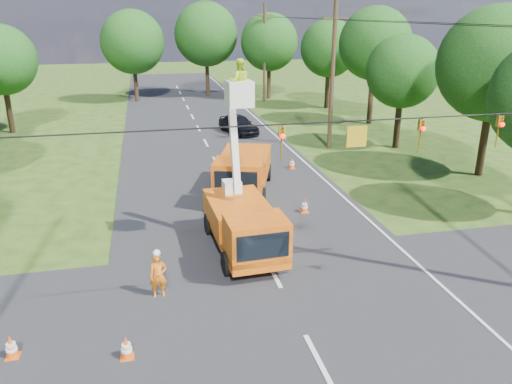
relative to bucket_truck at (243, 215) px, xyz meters
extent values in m
plane|color=#244414|center=(0.70, 12.92, -1.59)|extent=(140.00, 140.00, 0.00)
cube|color=black|center=(0.70, 12.92, -1.59)|extent=(12.00, 100.00, 0.06)
cube|color=black|center=(0.70, -5.08, -1.59)|extent=(56.00, 10.00, 0.07)
cube|color=silver|center=(6.30, 12.92, -1.59)|extent=(0.12, 90.00, 0.02)
cube|color=orange|center=(-0.01, 0.16, -0.88)|extent=(2.46, 6.05, 0.45)
cube|color=orange|center=(0.09, -1.97, -0.11)|extent=(2.26, 1.79, 1.49)
cube|color=black|center=(0.13, -2.81, -0.06)|extent=(1.89, 0.15, 0.94)
cube|color=orange|center=(-0.05, 0.95, -0.25)|extent=(2.50, 3.78, 0.99)
cylinder|color=black|center=(-0.96, -1.77, -1.14)|extent=(0.36, 0.93, 0.91)
cylinder|color=black|center=(1.12, -1.67, -1.14)|extent=(0.36, 0.93, 0.91)
cylinder|color=black|center=(-1.14, 2.00, -1.14)|extent=(0.36, 0.93, 0.91)
cylinder|color=black|center=(0.94, 2.09, -1.14)|extent=(0.36, 0.93, 0.91)
cube|color=silver|center=(-0.10, 2.05, 0.49)|extent=(0.78, 0.78, 0.55)
cube|color=silver|center=(-0.07, 1.50, 2.67)|extent=(0.34, 1.34, 4.30)
cube|color=silver|center=(-0.02, 0.46, 4.71)|extent=(0.99, 0.99, 0.94)
imported|color=#C6E526|center=(-0.02, 0.46, 5.17)|extent=(0.80, 0.62, 1.62)
cube|color=orange|center=(1.40, 6.95, -0.82)|extent=(4.22, 6.84, 0.48)
cube|color=orange|center=(0.69, 4.76, 0.01)|extent=(2.80, 2.46, 1.61)
cube|color=black|center=(0.41, 3.89, 0.07)|extent=(1.96, 0.69, 1.02)
cube|color=orange|center=(1.66, 7.77, -0.15)|extent=(3.61, 4.55, 1.07)
cylinder|color=black|center=(-0.30, 5.36, -1.10)|extent=(0.63, 1.04, 0.99)
cylinder|color=black|center=(1.84, 4.67, -1.10)|extent=(0.63, 1.04, 0.99)
cylinder|color=black|center=(0.95, 9.24, -1.10)|extent=(0.63, 1.04, 0.99)
cylinder|color=black|center=(3.09, 8.55, -1.10)|extent=(0.63, 1.04, 0.99)
imported|color=#FF9E15|center=(-3.47, -2.75, -0.78)|extent=(0.60, 0.40, 1.64)
imported|color=black|center=(3.67, 20.59, -0.84)|extent=(3.01, 4.73, 1.50)
cone|color=#E24D0B|center=(0.98, 1.35, -1.21)|extent=(0.36, 0.36, 0.70)
cube|color=#E24D0B|center=(0.98, 1.35, -1.55)|extent=(0.38, 0.38, 0.04)
cylinder|color=white|center=(0.98, 1.35, -1.15)|extent=(0.26, 0.26, 0.09)
cylinder|color=white|center=(0.98, 1.35, -1.30)|extent=(0.31, 0.31, 0.09)
cone|color=#E24D0B|center=(3.67, 3.42, -1.21)|extent=(0.36, 0.36, 0.70)
cube|color=#E24D0B|center=(3.67, 3.42, -1.55)|extent=(0.38, 0.38, 0.04)
cylinder|color=white|center=(3.67, 3.42, -1.15)|extent=(0.26, 0.26, 0.09)
cylinder|color=white|center=(3.67, 3.42, -1.30)|extent=(0.31, 0.31, 0.09)
cone|color=#E24D0B|center=(-4.49, -5.84, -1.21)|extent=(0.36, 0.36, 0.70)
cube|color=#E24D0B|center=(-4.49, -5.84, -1.55)|extent=(0.38, 0.38, 0.04)
cylinder|color=white|center=(-4.49, -5.84, -1.15)|extent=(0.26, 0.26, 0.09)
cylinder|color=white|center=(-4.49, -5.84, -1.30)|extent=(0.31, 0.31, 0.09)
cone|color=#E24D0B|center=(-7.64, -5.11, -1.21)|extent=(0.36, 0.36, 0.70)
cube|color=#E24D0B|center=(-7.64, -5.11, -1.55)|extent=(0.38, 0.38, 0.04)
cylinder|color=white|center=(-7.64, -5.11, -1.15)|extent=(0.26, 0.26, 0.09)
cylinder|color=white|center=(-7.64, -5.11, -1.30)|extent=(0.31, 0.31, 0.09)
cone|color=#E24D0B|center=(5.12, 10.46, -1.21)|extent=(0.36, 0.36, 0.70)
cube|color=#E24D0B|center=(5.12, 10.46, -1.55)|extent=(0.38, 0.38, 0.04)
cylinder|color=white|center=(5.12, 10.46, -1.15)|extent=(0.26, 0.26, 0.09)
cylinder|color=white|center=(5.12, 10.46, -1.30)|extent=(0.31, 0.31, 0.09)
cylinder|color=#4C3823|center=(9.20, 14.92, 3.41)|extent=(0.30, 0.30, 10.00)
cube|color=#4C3823|center=(9.20, 14.92, 7.21)|extent=(1.80, 0.12, 0.12)
cylinder|color=#4C3823|center=(9.20, 34.92, 3.41)|extent=(0.30, 0.30, 10.00)
cube|color=#4C3823|center=(9.20, 34.92, 7.21)|extent=(1.80, 0.12, 0.12)
cylinder|color=black|center=(0.20, -5.08, 4.71)|extent=(18.00, 0.04, 0.04)
cube|color=#AF8B15|center=(2.30, -5.08, 4.26)|extent=(0.60, 0.05, 0.60)
imported|color=#AF8B15|center=(0.10, -5.08, 4.16)|extent=(0.16, 0.20, 1.00)
sphere|color=#FF0C0C|center=(0.10, -5.20, 4.41)|extent=(0.14, 0.14, 0.14)
imported|color=#AF8B15|center=(4.30, -5.08, 4.16)|extent=(0.16, 0.20, 1.00)
sphere|color=#FF0C0C|center=(4.30, -5.20, 4.41)|extent=(0.14, 0.14, 0.14)
imported|color=#AF8B15|center=(6.90, -5.08, 4.16)|extent=(0.16, 0.20, 1.00)
sphere|color=#FF0C0C|center=(6.90, -5.20, 4.41)|extent=(0.14, 0.14, 0.14)
cylinder|color=#382616|center=(-14.10, 24.92, 0.43)|extent=(0.44, 0.44, 4.05)
sphere|color=#0F3810|center=(-14.10, 24.92, 4.11)|extent=(5.40, 5.40, 5.40)
cylinder|color=#382616|center=(15.70, 6.92, 0.69)|extent=(0.44, 0.44, 4.58)
sphere|color=#0F3810|center=(15.70, 6.92, 4.85)|extent=(6.40, 6.40, 6.40)
cylinder|color=#382616|center=(13.90, 13.92, 0.30)|extent=(0.44, 0.44, 3.78)
sphere|color=#0F3810|center=(13.90, 13.92, 3.74)|extent=(5.00, 5.00, 5.00)
cylinder|color=#382616|center=(15.50, 21.92, 0.78)|extent=(0.44, 0.44, 4.75)
sphere|color=#0F3810|center=(15.50, 21.92, 5.10)|extent=(6.00, 6.00, 6.00)
cylinder|color=#382616|center=(14.50, 29.92, 0.47)|extent=(0.44, 0.44, 4.14)
sphere|color=#0F3810|center=(14.50, 29.92, 4.23)|extent=(5.60, 5.60, 5.60)
cylinder|color=#382616|center=(-4.30, 37.92, 0.61)|extent=(0.44, 0.44, 4.40)
sphere|color=#0F3810|center=(-4.30, 37.92, 4.61)|extent=(6.60, 6.60, 6.60)
cylinder|color=#382616|center=(3.70, 39.92, 0.83)|extent=(0.44, 0.44, 4.84)
sphere|color=#0F3810|center=(3.70, 39.92, 5.23)|extent=(7.00, 7.00, 7.00)
cylinder|color=#382616|center=(10.20, 36.92, 0.56)|extent=(0.44, 0.44, 4.31)
sphere|color=#0F3810|center=(10.20, 36.92, 4.48)|extent=(6.20, 6.20, 6.20)
camera|label=1|loc=(-3.48, -17.94, 7.58)|focal=35.00mm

